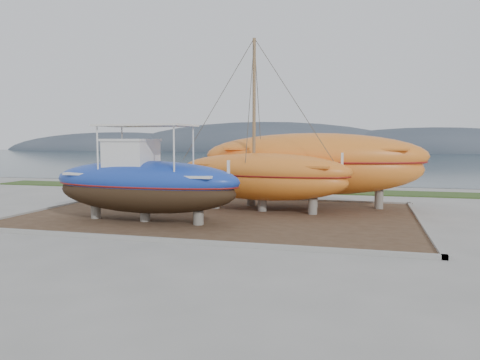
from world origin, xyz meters
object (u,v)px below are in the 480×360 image
(blue_caique, at_px, (144,173))
(white_dinghy, at_px, (112,192))
(orange_sailboat, at_px, (263,126))
(orange_bare_hull, at_px, (314,171))

(blue_caique, bearing_deg, white_dinghy, 135.29)
(white_dinghy, bearing_deg, blue_caique, -27.19)
(orange_sailboat, bearing_deg, blue_caique, -128.87)
(blue_caique, height_order, orange_sailboat, orange_sailboat)
(white_dinghy, relative_size, orange_bare_hull, 0.34)
(white_dinghy, distance_m, orange_bare_hull, 11.40)
(blue_caique, relative_size, orange_sailboat, 0.99)
(white_dinghy, xyz_separation_m, orange_bare_hull, (11.26, 1.17, 1.31))
(blue_caique, distance_m, orange_sailboat, 6.40)
(orange_sailboat, xyz_separation_m, orange_bare_hull, (2.32, 2.06, -2.36))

